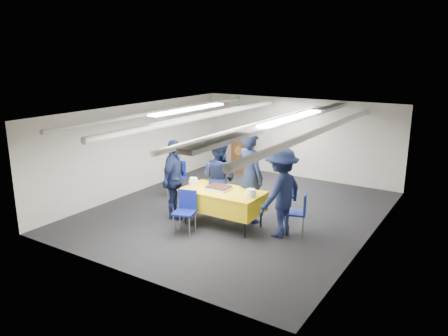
{
  "coord_description": "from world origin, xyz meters",
  "views": [
    {
      "loc": [
        4.86,
        -8.17,
        3.55
      ],
      "look_at": [
        -0.21,
        -0.2,
        1.05
      ],
      "focal_mm": 35.0,
      "sensor_mm": 36.0,
      "label": 1
    }
  ],
  "objects_px": {
    "chair_left": "(177,174)",
    "sailor_c": "(174,179)",
    "sailor_d": "(281,193)",
    "podium": "(243,153)",
    "sailor_a": "(250,177)",
    "sheet_cake": "(219,188)",
    "chair_right": "(299,209)",
    "chair_near": "(186,207)",
    "sailor_b": "(219,178)",
    "serving_table": "(223,200)"
  },
  "relations": [
    {
      "from": "sheet_cake",
      "to": "sailor_b",
      "type": "bearing_deg",
      "value": 122.67
    },
    {
      "from": "chair_right",
      "to": "chair_left",
      "type": "bearing_deg",
      "value": 169.3
    },
    {
      "from": "chair_left",
      "to": "sailor_c",
      "type": "distance_m",
      "value": 1.67
    },
    {
      "from": "chair_near",
      "to": "sailor_a",
      "type": "xyz_separation_m",
      "value": [
        0.78,
        1.26,
        0.46
      ]
    },
    {
      "from": "sailor_c",
      "to": "serving_table",
      "type": "bearing_deg",
      "value": -97.65
    },
    {
      "from": "chair_near",
      "to": "chair_right",
      "type": "distance_m",
      "value": 2.28
    },
    {
      "from": "sheet_cake",
      "to": "sailor_b",
      "type": "xyz_separation_m",
      "value": [
        -0.31,
        0.49,
        0.04
      ]
    },
    {
      "from": "chair_left",
      "to": "sailor_d",
      "type": "bearing_deg",
      "value": -15.98
    },
    {
      "from": "sailor_d",
      "to": "sailor_c",
      "type": "bearing_deg",
      "value": -71.45
    },
    {
      "from": "sheet_cake",
      "to": "sailor_a",
      "type": "relative_size",
      "value": 0.25
    },
    {
      "from": "chair_near",
      "to": "sailor_d",
      "type": "bearing_deg",
      "value": 27.39
    },
    {
      "from": "serving_table",
      "to": "chair_right",
      "type": "relative_size",
      "value": 1.96
    },
    {
      "from": "podium",
      "to": "sailor_a",
      "type": "xyz_separation_m",
      "value": [
        2.13,
        -3.36,
        0.38
      ]
    },
    {
      "from": "serving_table",
      "to": "chair_near",
      "type": "height_order",
      "value": "chair_near"
    },
    {
      "from": "chair_right",
      "to": "sailor_b",
      "type": "relative_size",
      "value": 0.51
    },
    {
      "from": "sailor_b",
      "to": "sailor_c",
      "type": "relative_size",
      "value": 0.98
    },
    {
      "from": "podium",
      "to": "chair_right",
      "type": "bearing_deg",
      "value": -46.24
    },
    {
      "from": "chair_right",
      "to": "chair_left",
      "type": "relative_size",
      "value": 1.0
    },
    {
      "from": "chair_left",
      "to": "sailor_d",
      "type": "height_order",
      "value": "sailor_d"
    },
    {
      "from": "sailor_c",
      "to": "chair_near",
      "type": "bearing_deg",
      "value": -143.25
    },
    {
      "from": "chair_left",
      "to": "serving_table",
      "type": "bearing_deg",
      "value": -28.08
    },
    {
      "from": "chair_left",
      "to": "sailor_a",
      "type": "xyz_separation_m",
      "value": [
        2.46,
        -0.57,
        0.46
      ]
    },
    {
      "from": "chair_left",
      "to": "sailor_c",
      "type": "bearing_deg",
      "value": -53.5
    },
    {
      "from": "serving_table",
      "to": "chair_right",
      "type": "bearing_deg",
      "value": 15.83
    },
    {
      "from": "chair_right",
      "to": "sailor_c",
      "type": "height_order",
      "value": "sailor_c"
    },
    {
      "from": "podium",
      "to": "sailor_d",
      "type": "height_order",
      "value": "sailor_d"
    },
    {
      "from": "sheet_cake",
      "to": "chair_left",
      "type": "height_order",
      "value": "chair_left"
    },
    {
      "from": "serving_table",
      "to": "podium",
      "type": "height_order",
      "value": "podium"
    },
    {
      "from": "chair_left",
      "to": "sailor_b",
      "type": "xyz_separation_m",
      "value": [
        1.7,
        -0.64,
        0.32
      ]
    },
    {
      "from": "sailor_b",
      "to": "sailor_d",
      "type": "xyz_separation_m",
      "value": [
        1.66,
        -0.32,
        0.04
      ]
    },
    {
      "from": "chair_near",
      "to": "sailor_c",
      "type": "height_order",
      "value": "sailor_c"
    },
    {
      "from": "sailor_a",
      "to": "sailor_c",
      "type": "distance_m",
      "value": 1.66
    },
    {
      "from": "sailor_a",
      "to": "sailor_d",
      "type": "xyz_separation_m",
      "value": [
        0.91,
        -0.39,
        -0.09
      ]
    },
    {
      "from": "sheet_cake",
      "to": "sailor_d",
      "type": "relative_size",
      "value": 0.27
    },
    {
      "from": "sailor_b",
      "to": "sailor_c",
      "type": "bearing_deg",
      "value": 46.59
    },
    {
      "from": "podium",
      "to": "sailor_b",
      "type": "xyz_separation_m",
      "value": [
        1.37,
        -3.42,
        0.24
      ]
    },
    {
      "from": "sailor_b",
      "to": "chair_near",
      "type": "bearing_deg",
      "value": 93.0
    },
    {
      "from": "podium",
      "to": "sailor_c",
      "type": "bearing_deg",
      "value": -81.07
    },
    {
      "from": "chair_right",
      "to": "sailor_d",
      "type": "bearing_deg",
      "value": -136.91
    },
    {
      "from": "sheet_cake",
      "to": "chair_left",
      "type": "relative_size",
      "value": 0.57
    },
    {
      "from": "sheet_cake",
      "to": "chair_right",
      "type": "distance_m",
      "value": 1.72
    },
    {
      "from": "chair_left",
      "to": "chair_right",
      "type": "bearing_deg",
      "value": -10.7
    },
    {
      "from": "chair_near",
      "to": "sailor_d",
      "type": "height_order",
      "value": "sailor_d"
    },
    {
      "from": "serving_table",
      "to": "sailor_d",
      "type": "bearing_deg",
      "value": 7.49
    },
    {
      "from": "serving_table",
      "to": "sailor_d",
      "type": "height_order",
      "value": "sailor_d"
    },
    {
      "from": "sailor_c",
      "to": "sailor_d",
      "type": "distance_m",
      "value": 2.42
    },
    {
      "from": "serving_table",
      "to": "sailor_b",
      "type": "height_order",
      "value": "sailor_b"
    },
    {
      "from": "sheet_cake",
      "to": "sailor_c",
      "type": "relative_size",
      "value": 0.28
    },
    {
      "from": "podium",
      "to": "sheet_cake",
      "type": "bearing_deg",
      "value": -66.69
    },
    {
      "from": "podium",
      "to": "sailor_c",
      "type": "xyz_separation_m",
      "value": [
        0.64,
        -4.1,
        0.26
      ]
    }
  ]
}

